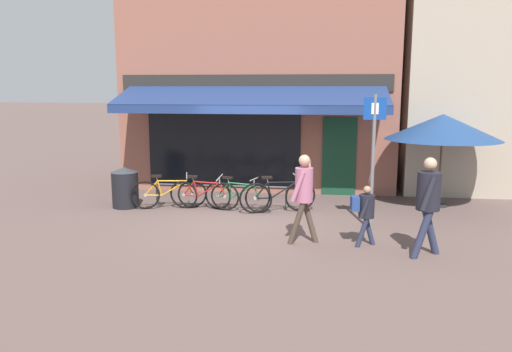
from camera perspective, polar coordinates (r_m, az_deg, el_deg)
The scene contains 14 objects.
ground_plane at distance 11.08m, azimuth -1.81°, elevation -4.98°, with size 160.00×160.00×0.00m, color brown.
shop_front at distance 15.04m, azimuth 0.55°, elevation 10.47°, with size 7.69×4.59×5.97m.
neighbour_building at distance 16.34m, azimuth 27.13°, elevation 10.61°, with size 6.26×4.00×6.67m.
bike_rack_rail at distance 12.02m, azimuth -4.09°, elevation -1.49°, with size 3.28×0.04×0.57m.
bicycle_orange at distance 12.13m, azimuth -9.95°, elevation -1.97°, with size 1.78×0.62×0.85m.
bicycle_red at distance 11.91m, azimuth -5.97°, elevation -2.12°, with size 1.72×0.52×0.86m.
bicycle_green at distance 11.74m, azimuth -2.11°, elevation -2.29°, with size 1.67×0.54×0.81m.
bicycle_black at distance 11.58m, azimuth 2.49°, elevation -2.30°, with size 1.76×0.72×0.89m.
pedestrian_adult at distance 9.23m, azimuth 5.49°, elevation -1.48°, with size 0.58×0.55×1.69m.
pedestrian_child at distance 9.32m, azimuth 12.33°, elevation -3.70°, with size 0.49×0.49×1.14m.
pedestrian_second_adult at distance 8.97m, azimuth 19.09°, elevation -2.28°, with size 0.57×0.71×1.74m.
litter_bin at distance 12.50m, azimuth -14.73°, elevation -1.24°, with size 0.65×0.65×0.99m.
parking_sign at distance 10.25m, azimuth 13.26°, elevation 3.03°, with size 0.44×0.07×2.75m.
cafe_parasol at distance 12.78m, azimuth 20.57°, elevation 5.25°, with size 2.73×2.73×2.25m.
Camera 1 is at (1.76, -10.55, 2.88)m, focal length 35.00 mm.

